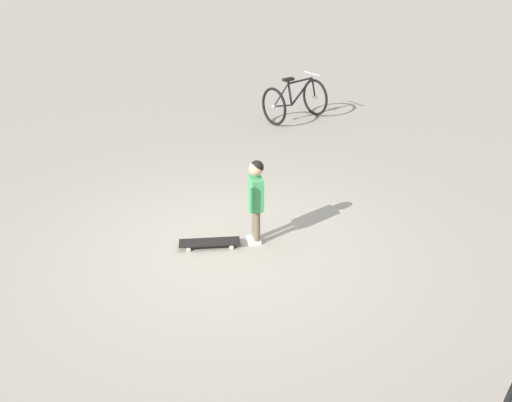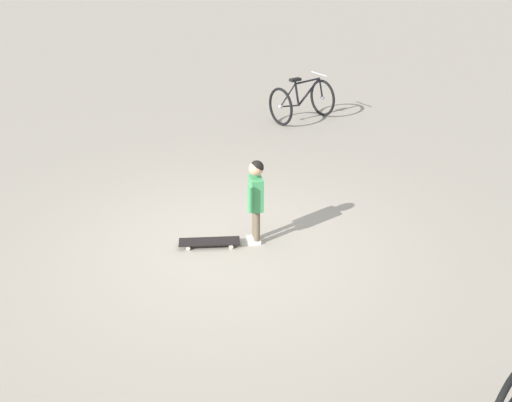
# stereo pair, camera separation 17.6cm
# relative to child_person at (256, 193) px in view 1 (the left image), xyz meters

# --- Properties ---
(ground_plane) EXTENTS (50.00, 50.00, 0.00)m
(ground_plane) POSITION_rel_child_person_xyz_m (0.17, -0.33, -0.66)
(ground_plane) COLOR #9E9384
(child_person) EXTENTS (0.40, 0.23, 1.06)m
(child_person) POSITION_rel_child_person_xyz_m (0.00, 0.00, 0.00)
(child_person) COLOR brown
(child_person) RESTS_ON ground
(skateboard) EXTENTS (0.31, 0.75, 0.07)m
(skateboard) POSITION_rel_child_person_xyz_m (0.16, -0.55, -0.60)
(skateboard) COLOR black
(skateboard) RESTS_ON ground
(bicycle_far) EXTENTS (1.23, 1.28, 0.85)m
(bicycle_far) POSITION_rel_child_person_xyz_m (-4.75, 0.45, -0.28)
(bicycle_far) COLOR black
(bicycle_far) RESTS_ON ground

